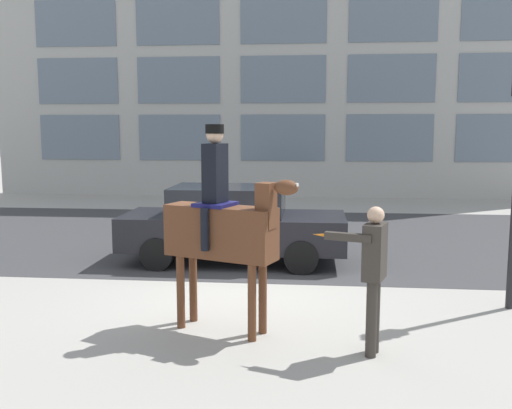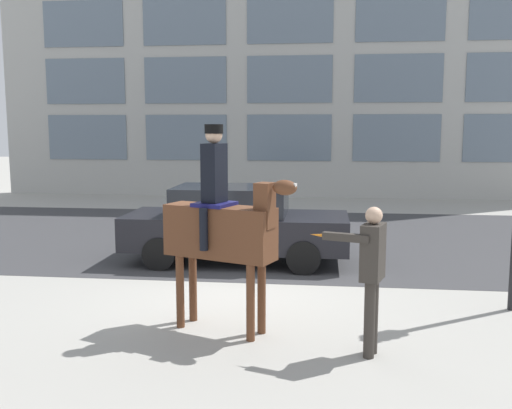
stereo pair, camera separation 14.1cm
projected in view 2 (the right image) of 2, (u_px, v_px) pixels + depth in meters
name	position (u px, v px, depth m)	size (l,w,h in m)	color
ground_plane	(241.00, 291.00, 9.42)	(80.00, 80.00, 0.00)	#9E9B93
road_surface	(269.00, 237.00, 14.10)	(22.82, 8.50, 0.01)	#38383A
mounted_horse_lead	(222.00, 226.00, 7.43)	(1.84, 0.95, 2.74)	#59331E
pedestrian_bystander	(371.00, 269.00, 6.65)	(0.91, 0.45, 1.79)	#332D28
street_car_near_lane	(235.00, 224.00, 11.35)	(4.40, 1.77, 1.53)	black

